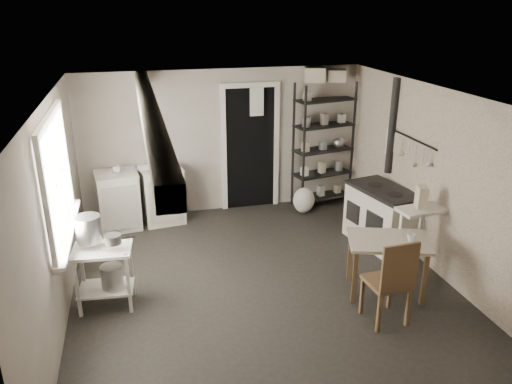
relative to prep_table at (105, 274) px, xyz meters
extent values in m
plane|color=black|center=(1.82, 0.02, -0.40)|extent=(5.00, 5.00, 0.00)
plane|color=white|center=(1.82, 0.02, 1.90)|extent=(5.00, 5.00, 0.00)
cube|color=#A89E8F|center=(1.82, 2.52, 0.75)|extent=(4.50, 0.02, 2.30)
cube|color=#A89E8F|center=(1.82, -2.48, 0.75)|extent=(4.50, 0.02, 2.30)
cube|color=#A89E8F|center=(-0.43, 0.02, 0.75)|extent=(0.02, 5.00, 2.30)
cube|color=#A89E8F|center=(4.07, 0.02, 0.75)|extent=(0.02, 5.00, 2.30)
cylinder|color=#B1B1B3|center=(-0.12, 0.08, 0.54)|extent=(0.33, 0.33, 0.30)
cylinder|color=#B1B1B3|center=(0.13, -0.06, 0.45)|extent=(0.21, 0.21, 0.10)
cylinder|color=#B1B1B3|center=(0.08, -0.04, -0.02)|extent=(0.24, 0.24, 0.26)
imported|color=silver|center=(0.55, 2.13, 0.56)|extent=(0.31, 0.31, 0.07)
imported|color=silver|center=(0.16, 2.16, 0.57)|extent=(0.13, 0.13, 0.10)
imported|color=silver|center=(3.16, 2.38, 0.98)|extent=(0.12, 0.12, 0.21)
cube|color=beige|center=(3.31, 2.38, 1.61)|extent=(0.41, 0.39, 0.22)
cube|color=beige|center=(3.65, 2.34, 1.59)|extent=(0.36, 0.35, 0.18)
cube|color=beige|center=(3.76, -0.18, 0.61)|extent=(0.15, 0.20, 0.27)
imported|color=silver|center=(3.42, -0.60, 0.41)|extent=(0.12, 0.12, 0.09)
ellipsoid|color=silver|center=(3.06, 2.01, -0.16)|extent=(0.44, 0.41, 0.43)
cylinder|color=silver|center=(3.56, 0.06, -0.33)|extent=(0.15, 0.15, 0.15)
camera|label=1|loc=(0.45, -5.14, 2.85)|focal=35.00mm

